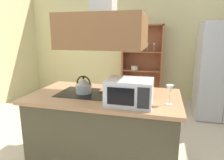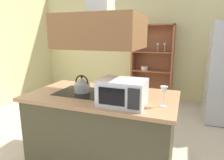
{
  "view_description": "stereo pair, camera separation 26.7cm",
  "coord_description": "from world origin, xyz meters",
  "px_view_note": "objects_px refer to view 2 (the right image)",
  "views": [
    {
      "loc": [
        0.64,
        -2.19,
        1.6
      ],
      "look_at": [
        -0.01,
        0.33,
        1.0
      ],
      "focal_mm": 32.18,
      "sensor_mm": 36.0,
      "label": 1
    },
    {
      "loc": [
        0.9,
        -2.11,
        1.6
      ],
      "look_at": [
        -0.01,
        0.33,
        1.0
      ],
      "focal_mm": 32.18,
      "sensor_mm": 36.0,
      "label": 2
    }
  ],
  "objects_px": {
    "kettle": "(82,85)",
    "wine_glass_on_counter": "(164,92)",
    "dish_cabinet": "(152,67)",
    "cutting_board": "(113,90)",
    "microwave": "(123,92)"
  },
  "relations": [
    {
      "from": "cutting_board",
      "to": "wine_glass_on_counter",
      "type": "relative_size",
      "value": 1.65
    },
    {
      "from": "dish_cabinet",
      "to": "microwave",
      "type": "bearing_deg",
      "value": -86.3
    },
    {
      "from": "dish_cabinet",
      "to": "microwave",
      "type": "xyz_separation_m",
      "value": [
        0.2,
        -3.06,
        0.22
      ]
    },
    {
      "from": "kettle",
      "to": "wine_glass_on_counter",
      "type": "height_order",
      "value": "kettle"
    },
    {
      "from": "dish_cabinet",
      "to": "wine_glass_on_counter",
      "type": "xyz_separation_m",
      "value": [
        0.59,
        -2.97,
        0.24
      ]
    },
    {
      "from": "cutting_board",
      "to": "wine_glass_on_counter",
      "type": "xyz_separation_m",
      "value": [
        0.65,
        -0.36,
        0.14
      ]
    },
    {
      "from": "dish_cabinet",
      "to": "kettle",
      "type": "distance_m",
      "value": 2.83
    },
    {
      "from": "wine_glass_on_counter",
      "to": "kettle",
      "type": "bearing_deg",
      "value": 170.46
    },
    {
      "from": "wine_glass_on_counter",
      "to": "cutting_board",
      "type": "bearing_deg",
      "value": 151.08
    },
    {
      "from": "cutting_board",
      "to": "wine_glass_on_counter",
      "type": "bearing_deg",
      "value": -28.92
    },
    {
      "from": "cutting_board",
      "to": "wine_glass_on_counter",
      "type": "distance_m",
      "value": 0.76
    },
    {
      "from": "dish_cabinet",
      "to": "microwave",
      "type": "distance_m",
      "value": 3.07
    },
    {
      "from": "cutting_board",
      "to": "microwave",
      "type": "distance_m",
      "value": 0.54
    },
    {
      "from": "microwave",
      "to": "wine_glass_on_counter",
      "type": "relative_size",
      "value": 2.23
    },
    {
      "from": "dish_cabinet",
      "to": "kettle",
      "type": "relative_size",
      "value": 8.59
    }
  ]
}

